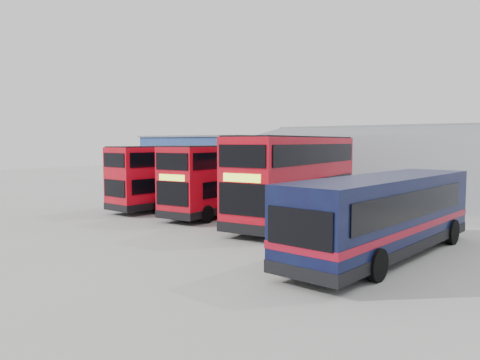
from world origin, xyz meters
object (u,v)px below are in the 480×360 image
maintenance_shed (457,168)px  double_decker_centre (224,180)px  double_decker_right (295,180)px  double_decker_left (177,177)px  panel_van (147,177)px  single_decker_blue (384,217)px  office_block (212,162)px

maintenance_shed → double_decker_centre: 17.81m
double_decker_centre → double_decker_right: double_decker_right is taller
double_decker_left → panel_van: 11.78m
maintenance_shed → single_decker_blue: (1.50, -19.24, -1.02)m
maintenance_shed → single_decker_blue: size_ratio=2.55×
double_decker_right → panel_van: (-19.67, 6.82, -1.15)m
maintenance_shed → double_decker_left: 20.55m
panel_van → maintenance_shed: bearing=3.5°
maintenance_shed → double_decker_right: bearing=-109.1°
double_decker_centre → single_decker_blue: (12.14, -4.97, -0.57)m
double_decker_centre → office_block: bearing=127.3°
double_decker_left → single_decker_blue: bearing=166.6°
office_block → maintenance_shed: 22.09m
double_decker_left → double_decker_centre: bearing=-177.1°
double_decker_centre → double_decker_right: bearing=-10.8°
double_decker_left → double_decker_centre: 4.21m
maintenance_shed → double_decker_left: bearing=-136.3°
single_decker_blue → panel_van: size_ratio=2.18×
double_decker_right → single_decker_blue: bearing=-39.3°
maintenance_shed → panel_van: size_ratio=5.56×
office_block → maintenance_shed: size_ratio=0.40×
double_decker_right → panel_van: bearing=155.6°
double_decker_centre → single_decker_blue: size_ratio=0.87×
double_decker_left → office_block: bearing=-55.9°
double_decker_left → double_decker_centre: size_ratio=0.98×
double_decker_right → single_decker_blue: 8.04m
maintenance_shed → single_decker_blue: maintenance_shed is taller
double_decker_left → double_decker_right: size_ratio=0.88×
maintenance_shed → single_decker_blue: bearing=-85.5°
double_decker_right → panel_van: double_decker_right is taller
double_decker_centre → panel_van: (-14.16, 6.31, -0.89)m
single_decker_blue → double_decker_right: bearing=-29.1°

